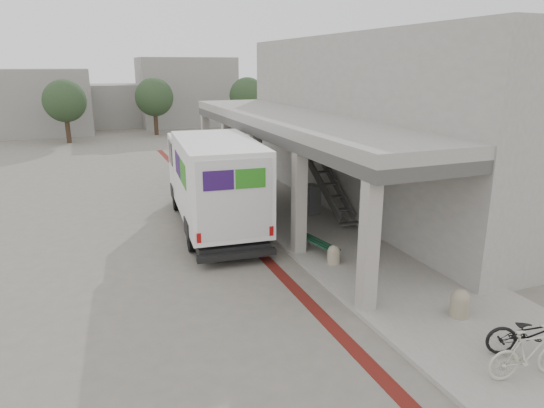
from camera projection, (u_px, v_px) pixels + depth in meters
name	position (u px, v px, depth m)	size (l,w,h in m)	color
ground	(241.00, 270.00, 14.39)	(120.00, 120.00, 0.00)	#676258
bike_lane_stripe	(251.00, 243.00, 16.53)	(0.35, 40.00, 0.01)	#591611
sidewalk	(358.00, 250.00, 15.77)	(4.40, 28.00, 0.12)	gray
transit_building	(364.00, 127.00, 19.86)	(7.60, 17.00, 7.00)	gray
distant_backdrop	(92.00, 100.00, 44.74)	(28.00, 10.00, 6.50)	gray
tree_left	(65.00, 101.00, 36.80)	(3.20, 3.20, 4.80)	#38281C
tree_mid	(154.00, 97.00, 41.04)	(3.20, 3.20, 4.80)	#38281C
tree_right	(247.00, 96.00, 42.94)	(3.20, 3.20, 4.80)	#38281C
fedex_truck	(213.00, 180.00, 17.68)	(3.14, 8.21, 3.43)	black
bench	(319.00, 245.00, 15.23)	(0.69, 1.77, 0.41)	slate
bollard_near	(460.00, 303.00, 11.46)	(0.46, 0.46, 0.69)	gray
bollard_far	(334.00, 254.00, 14.53)	(0.38, 0.38, 0.57)	#9D9178
utility_cabinet	(311.00, 199.00, 19.39)	(0.51, 0.69, 1.14)	slate
bicycle_black	(533.00, 333.00, 9.88)	(0.66, 1.88, 0.99)	black
bicycle_cream	(529.00, 354.00, 9.14)	(0.49, 1.72, 1.04)	#BAB9A3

